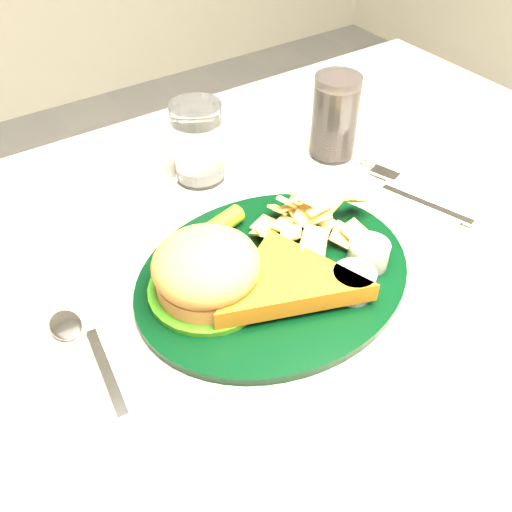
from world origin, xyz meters
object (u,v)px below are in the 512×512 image
(table, at_px, (265,434))
(cola_glass, at_px, (335,117))
(dinner_plate, at_px, (274,254))
(water_glass, at_px, (198,143))
(fork_napkin, at_px, (421,201))

(table, bearing_deg, cola_glass, 33.84)
(table, distance_m, dinner_plate, 0.41)
(dinner_plate, height_order, water_glass, water_glass)
(table, xyz_separation_m, fork_napkin, (0.23, -0.02, 0.38))
(dinner_plate, distance_m, water_glass, 0.22)
(water_glass, height_order, cola_glass, cola_glass)
(table, height_order, fork_napkin, fork_napkin)
(table, distance_m, water_glass, 0.47)
(dinner_plate, xyz_separation_m, cola_glass, (0.22, 0.16, 0.02))
(dinner_plate, relative_size, cola_glass, 2.72)
(table, bearing_deg, dinner_plate, -110.51)
(water_glass, bearing_deg, dinner_plate, -98.15)
(table, xyz_separation_m, water_glass, (0.02, 0.20, 0.43))
(water_glass, xyz_separation_m, cola_glass, (0.19, -0.06, 0.01))
(table, bearing_deg, fork_napkin, -4.46)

